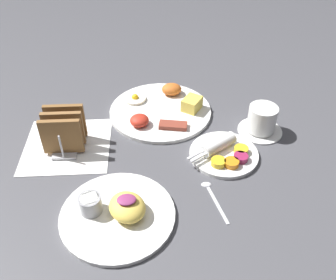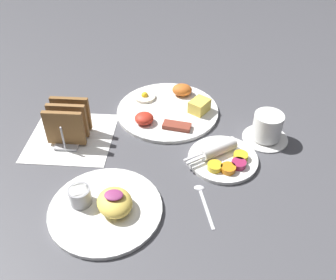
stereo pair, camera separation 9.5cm
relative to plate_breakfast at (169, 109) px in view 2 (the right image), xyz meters
name	(u,v)px [view 2 (the right image)]	position (x,y,z in m)	size (l,w,h in m)	color
ground_plane	(142,156)	(-0.06, -0.20, -0.01)	(3.00, 3.00, 0.00)	#47474C
napkin_flat	(71,137)	(-0.25, -0.14, -0.01)	(0.22, 0.22, 0.00)	white
plate_breakfast	(169,109)	(0.00, 0.00, 0.00)	(0.29, 0.29, 0.05)	white
plate_condiments	(223,158)	(0.15, -0.20, 0.00)	(0.18, 0.17, 0.04)	white
plate_foreground	(105,206)	(-0.11, -0.38, 0.00)	(0.25, 0.25, 0.06)	white
toast_rack	(68,122)	(-0.25, -0.14, 0.04)	(0.10, 0.12, 0.10)	#B7B7BC
coffee_cup	(267,128)	(0.26, -0.11, 0.03)	(0.12, 0.12, 0.08)	white
teaspoon	(203,197)	(0.10, -0.33, -0.01)	(0.05, 0.13, 0.01)	silver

